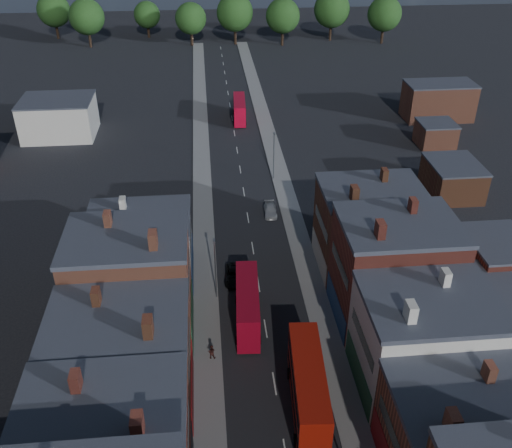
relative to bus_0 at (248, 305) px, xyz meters
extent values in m
cube|color=gray|center=(-4.61, 24.73, -2.43)|extent=(3.00, 200.00, 0.12)
cube|color=gray|center=(8.39, 24.73, -2.43)|extent=(3.00, 200.00, 0.12)
cylinder|color=slate|center=(-3.31, 4.73, 1.51)|extent=(0.16, 0.16, 8.00)
cube|color=slate|center=(-3.31, 4.73, 5.51)|extent=(0.25, 0.70, 0.25)
cylinder|color=slate|center=(7.09, 34.73, 1.51)|extent=(0.16, 0.16, 8.00)
cube|color=slate|center=(7.09, 34.73, 5.51)|extent=(0.25, 0.70, 0.25)
cube|color=#A4091E|center=(0.00, 0.00, -0.01)|extent=(3.04, 10.80, 4.27)
cube|color=black|center=(0.00, 0.00, -0.84)|extent=(3.05, 9.95, 0.87)
cube|color=black|center=(0.00, 0.00, 1.01)|extent=(3.05, 9.95, 0.87)
cylinder|color=black|center=(-1.41, -3.34, -2.00)|extent=(0.35, 0.99, 0.97)
cylinder|color=black|center=(1.01, -3.48, -2.00)|extent=(0.35, 0.99, 0.97)
cylinder|color=black|center=(-1.01, 3.48, -2.00)|extent=(0.35, 0.99, 0.97)
cylinder|color=black|center=(1.41, 3.34, -2.00)|extent=(0.35, 0.99, 0.97)
cube|color=#AA1609|center=(4.53, -12.61, 0.34)|extent=(3.62, 12.36, 4.88)
cube|color=black|center=(4.53, -12.61, -0.60)|extent=(3.61, 11.39, 1.00)
cube|color=black|center=(4.53, -12.61, 1.50)|extent=(3.61, 11.39, 1.00)
cylinder|color=black|center=(2.88, -16.41, -1.93)|extent=(0.41, 1.13, 1.11)
cylinder|color=black|center=(5.64, -16.60, -1.93)|extent=(0.41, 1.13, 1.11)
cylinder|color=black|center=(3.42, -8.62, -1.93)|extent=(0.41, 1.13, 1.11)
cylinder|color=black|center=(6.19, -8.82, -1.93)|extent=(0.41, 1.13, 1.11)
cube|color=#B70821|center=(3.39, 61.64, -0.15)|extent=(2.77, 10.17, 4.03)
cube|color=black|center=(3.39, 61.64, -0.93)|extent=(2.79, 9.36, 0.82)
cube|color=black|center=(3.39, 61.64, 0.81)|extent=(2.79, 9.36, 0.82)
cylinder|color=black|center=(2.09, 58.48, -2.03)|extent=(0.32, 0.93, 0.92)
cylinder|color=black|center=(4.38, 58.37, -2.03)|extent=(0.32, 0.93, 0.92)
cylinder|color=black|center=(2.40, 64.92, -2.03)|extent=(0.32, 0.93, 0.92)
cylinder|color=black|center=(4.69, 64.81, -2.03)|extent=(0.32, 0.93, 0.92)
imported|color=black|center=(-0.99, 8.01, -1.81)|extent=(2.63, 5.01, 1.35)
imported|color=silver|center=(5.27, 23.52, -1.86)|extent=(1.87, 4.39, 1.26)
imported|color=#3F1D19|center=(-4.16, -5.27, -1.54)|extent=(0.86, 0.55, 1.65)
camera|label=1|loc=(-3.63, -48.52, 40.29)|focal=40.00mm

